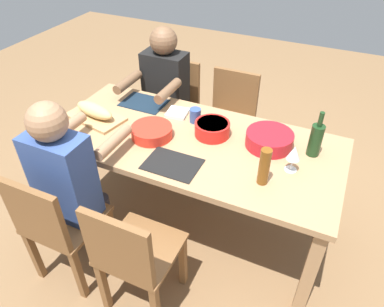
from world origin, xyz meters
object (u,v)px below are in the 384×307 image
(chair_far_left, at_px, (175,104))
(diner_near_left, at_px, (69,177))
(cutting_board, at_px, (96,117))
(wine_bottle, at_px, (316,139))
(dining_table, at_px, (192,150))
(serving_bowl_pasta, at_px, (152,131))
(napkin_stack, at_px, (177,113))
(wine_glass, at_px, (294,154))
(cup_far_center, at_px, (195,115))
(chair_far_center, at_px, (230,117))
(beer_bottle, at_px, (264,167))
(serving_bowl_fruit, at_px, (269,139))
(chair_near_left, at_px, (56,224))
(bread_loaf, at_px, (94,110))
(chair_near_center, at_px, (132,255))
(serving_bowl_salad, at_px, (212,128))
(diner_far_left, at_px, (163,91))

(chair_far_left, xyz_separation_m, diner_near_left, (0.00, -1.33, 0.21))
(cutting_board, bearing_deg, wine_bottle, 8.47)
(dining_table, xyz_separation_m, cutting_board, (-0.71, -0.05, 0.09))
(serving_bowl_pasta, distance_m, napkin_stack, 0.31)
(diner_near_left, height_order, wine_glass, diner_near_left)
(cup_far_center, bearing_deg, dining_table, -71.27)
(chair_far_center, distance_m, beer_bottle, 1.15)
(chair_far_center, height_order, cup_far_center, chair_far_center)
(dining_table, distance_m, cup_far_center, 0.25)
(serving_bowl_fruit, xyz_separation_m, wine_glass, (0.18, -0.18, 0.06))
(chair_far_left, bearing_deg, dining_table, -55.72)
(napkin_stack, bearing_deg, chair_near_left, -106.55)
(serving_bowl_pasta, xyz_separation_m, bread_loaf, (-0.46, 0.03, 0.02))
(chair_far_left, distance_m, beer_bottle, 1.45)
(chair_near_center, relative_size, serving_bowl_salad, 3.78)
(serving_bowl_fruit, bearing_deg, cutting_board, -170.88)
(diner_far_left, height_order, cup_far_center, diner_far_left)
(diner_near_left, bearing_deg, cup_far_center, 60.10)
(dining_table, bearing_deg, diner_near_left, -132.01)
(chair_far_left, bearing_deg, diner_near_left, -90.00)
(chair_far_center, height_order, diner_far_left, diner_far_left)
(serving_bowl_fruit, height_order, wine_glass, wine_glass)
(serving_bowl_salad, bearing_deg, cutting_board, -169.44)
(cup_far_center, bearing_deg, chair_near_center, -85.88)
(chair_far_center, bearing_deg, cup_far_center, -97.13)
(serving_bowl_pasta, bearing_deg, serving_bowl_salad, 27.23)
(cup_far_center, bearing_deg, serving_bowl_fruit, -6.76)
(cutting_board, distance_m, cup_far_center, 0.69)
(diner_far_left, relative_size, beer_bottle, 5.45)
(dining_table, bearing_deg, bread_loaf, -176.29)
(chair_far_center, bearing_deg, bread_loaf, -131.50)
(diner_far_left, bearing_deg, bread_loaf, -107.45)
(diner_near_left, height_order, beer_bottle, diner_near_left)
(diner_far_left, relative_size, serving_bowl_fruit, 4.14)
(chair_near_center, bearing_deg, napkin_stack, 102.55)
(serving_bowl_fruit, relative_size, serving_bowl_salad, 1.29)
(chair_near_center, xyz_separation_m, wine_glass, (0.63, 0.72, 0.37))
(chair_far_left, bearing_deg, napkin_stack, -60.49)
(cutting_board, bearing_deg, serving_bowl_pasta, -3.36)
(chair_far_left, relative_size, diner_far_left, 0.71)
(serving_bowl_salad, distance_m, wine_bottle, 0.63)
(chair_far_left, relative_size, serving_bowl_salad, 3.78)
(wine_bottle, height_order, cup_far_center, wine_bottle)
(chair_far_center, bearing_deg, dining_table, -90.00)
(serving_bowl_fruit, bearing_deg, chair_far_center, 126.65)
(serving_bowl_pasta, bearing_deg, bread_loaf, 176.64)
(serving_bowl_pasta, bearing_deg, chair_near_left, -111.30)
(napkin_stack, bearing_deg, beer_bottle, -30.90)
(napkin_stack, bearing_deg, wine_glass, -17.70)
(wine_glass, bearing_deg, chair_far_center, 128.62)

